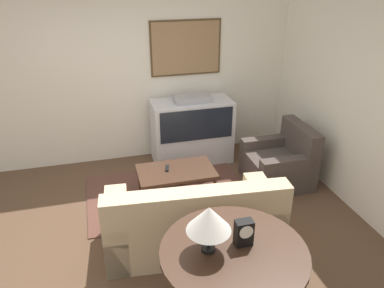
{
  "coord_description": "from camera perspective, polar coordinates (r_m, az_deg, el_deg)",
  "views": [
    {
      "loc": [
        -0.41,
        -3.37,
        2.84
      ],
      "look_at": [
        0.71,
        0.79,
        0.75
      ],
      "focal_mm": 35.0,
      "sensor_mm": 36.0,
      "label": 1
    }
  ],
  "objects": [
    {
      "name": "armchair",
      "position": [
        5.43,
        13.24,
        -2.97
      ],
      "size": [
        0.82,
        0.84,
        0.84
      ],
      "rotation": [
        0.0,
        0.0,
        -1.58
      ],
      "color": "#473D38",
      "rests_on": "ground_plane"
    },
    {
      "name": "wall_back",
      "position": [
        5.71,
        -10.49,
        10.39
      ],
      "size": [
        12.0,
        0.1,
        2.7
      ],
      "color": "silver",
      "rests_on": "ground_plane"
    },
    {
      "name": "remote",
      "position": [
        4.95,
        -3.81,
        -3.69
      ],
      "size": [
        0.08,
        0.17,
        0.02
      ],
      "color": "black",
      "rests_on": "coffee_table"
    },
    {
      "name": "tv",
      "position": [
        5.78,
        -0.01,
        2.04
      ],
      "size": [
        1.21,
        0.57,
        1.07
      ],
      "color": "silver",
      "rests_on": "ground_plane"
    },
    {
      "name": "couch",
      "position": [
        4.14,
        0.17,
        -11.84
      ],
      "size": [
        1.93,
        1.02,
        0.87
      ],
      "rotation": [
        0.0,
        0.0,
        3.05
      ],
      "color": "#CCB289",
      "rests_on": "ground_plane"
    },
    {
      "name": "mantel_clock",
      "position": [
        3.05,
        7.89,
        -13.22
      ],
      "size": [
        0.14,
        0.1,
        0.22
      ],
      "color": "black",
      "rests_on": "console_table"
    },
    {
      "name": "coffee_table",
      "position": [
        4.94,
        -2.42,
        -4.39
      ],
      "size": [
        1.01,
        0.6,
        0.39
      ],
      "color": "#3D2619",
      "rests_on": "ground_plane"
    },
    {
      "name": "console_table",
      "position": [
        3.1,
        6.4,
        -16.72
      ],
      "size": [
        1.17,
        1.17,
        0.82
      ],
      "color": "#3D2619",
      "rests_on": "ground_plane"
    },
    {
      "name": "wall_right",
      "position": [
        4.78,
        25.59,
        5.11
      ],
      "size": [
        0.06,
        12.0,
        2.7
      ],
      "color": "silver",
      "rests_on": "ground_plane"
    },
    {
      "name": "ground_plane",
      "position": [
        4.43,
        -6.49,
        -14.23
      ],
      "size": [
        12.0,
        12.0,
        0.0
      ],
      "primitive_type": "plane",
      "color": "brown"
    },
    {
      "name": "table_lamp",
      "position": [
        2.85,
        2.58,
        -11.39
      ],
      "size": [
        0.35,
        0.35,
        0.41
      ],
      "color": "black",
      "rests_on": "console_table"
    },
    {
      "name": "area_rug",
      "position": [
        5.17,
        -3.72,
        -7.43
      ],
      "size": [
        2.14,
        1.4,
        0.01
      ],
      "color": "brown",
      "rests_on": "ground_plane"
    }
  ]
}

